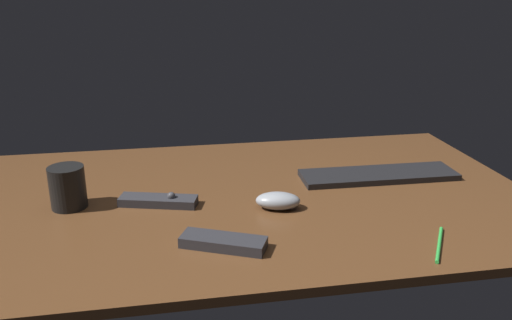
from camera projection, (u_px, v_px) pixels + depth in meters
The scene contains 7 objects.
desk at pixel (245, 199), 127.27cm from camera, with size 140.00×84.00×2.00cm, color brown.
keyboard at pixel (378, 175), 137.61cm from camera, with size 41.12×11.35×1.56cm, color black.
computer_mouse at pixel (278, 201), 118.73cm from camera, with size 10.17×5.79×3.90cm, color #999EA5.
media_remote at pixel (159, 201), 120.98cm from camera, with size 18.65×9.54×3.30cm.
tv_remote at pixel (223, 242), 101.85cm from camera, with size 16.82×5.42×2.15cm, color #2D2D33.
coffee_mug at pixel (67, 188), 118.37cm from camera, with size 8.07×8.07×9.83cm, color black.
pen at pixel (439, 244), 102.53cm from camera, with size 0.74×0.74×14.86cm, color green.
Camera 1 is at (-17.81, -115.73, 51.82)cm, focal length 36.54 mm.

